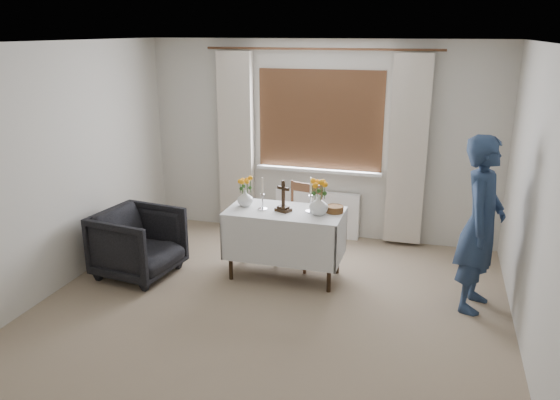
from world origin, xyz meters
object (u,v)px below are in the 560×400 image
Objects in this scene: wooden_chair at (298,226)px; flower_vase_right at (319,205)px; armchair at (138,243)px; flower_vase_left at (245,198)px; person at (481,224)px; altar_table at (285,244)px; wooden_cross at (283,196)px.

flower_vase_right reaches higher than wooden_chair.
armchair is 1.27m from flower_vase_left.
person is 9.45× the size of flower_vase_left.
altar_table is 3.67× the size of wooden_cross.
flower_vase_left is at bearing -165.31° from wooden_cross.
wooden_cross is at bearing -179.55° from flower_vase_right.
wooden_chair is at bearing 80.52° from altar_table.
altar_table is at bearing -85.46° from wooden_chair.
wooden_chair is 0.72m from flower_vase_left.
wooden_cross is 1.63× the size of flower_vase_right.
altar_table is 0.66m from flower_vase_left.
armchair is at bearing 108.55° from person.
person is (1.96, -0.14, 0.47)m from altar_table.
flower_vase_right is (-1.58, 0.11, 0.01)m from person.
flower_vase_right is at bearing -3.96° from altar_table.
armchair is 4.51× the size of flower_vase_left.
wooden_cross is at bearing -86.32° from wooden_chair.
flower_vase_left is at bearing 175.77° from altar_table.
flower_vase_left is (-0.45, 0.06, -0.08)m from wooden_cross.
wooden_chair reaches higher than altar_table.
armchair is at bearing -165.31° from altar_table.
wooden_cross is at bearing -68.54° from armchair.
wooden_cross is 0.46m from flower_vase_left.
altar_table is 0.37m from wooden_chair.
wooden_cross reaches higher than wooden_chair.
wooden_chair is 5.20× the size of flower_vase_left.
wooden_chair is 0.60m from wooden_cross.
flower_vase_left is at bearing 100.08° from person.
altar_table is 0.73× the size of person.
flower_vase_right is at bearing -71.12° from armchair.
wooden_chair is at bearing 102.30° from wooden_cross.
flower_vase_left is (-0.52, -0.32, 0.38)m from wooden_chair.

